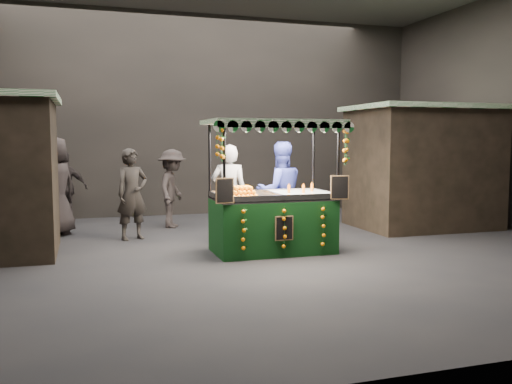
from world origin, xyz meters
name	(u,v)px	position (x,y,z in m)	size (l,w,h in m)	color
ground	(246,252)	(0.00, 0.00, 0.00)	(12.00, 12.00, 0.00)	black
market_hall	(245,46)	(0.00, 0.00, 3.38)	(12.10, 10.10, 5.05)	black
neighbour_stall_right	(422,166)	(4.40, 1.50, 1.31)	(3.00, 2.20, 2.60)	black
juice_stall	(274,212)	(0.45, -0.12, 0.68)	(2.27, 1.33, 2.20)	black
vendor_grey	(229,194)	(-0.05, 0.90, 0.90)	(0.76, 0.64, 1.79)	slate
vendor_blue	(280,192)	(0.89, 0.79, 0.92)	(0.92, 0.72, 1.84)	navy
shopper_0	(132,194)	(-1.69, 1.80, 0.86)	(0.74, 0.62, 1.72)	black
shopper_1	(373,187)	(3.39, 1.80, 0.85)	(1.01, 0.90, 1.71)	#2D2725
shopper_2	(66,188)	(-2.96, 4.32, 0.81)	(1.00, 0.56, 1.61)	black
shopper_3	(172,188)	(-0.75, 3.03, 0.84)	(1.00, 1.24, 1.68)	#282221
shopper_4	(54,186)	(-3.11, 2.69, 0.97)	(1.12, 1.08, 1.94)	#292221
shopper_5	(376,182)	(4.50, 3.62, 0.81)	(1.41, 1.38, 1.62)	black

